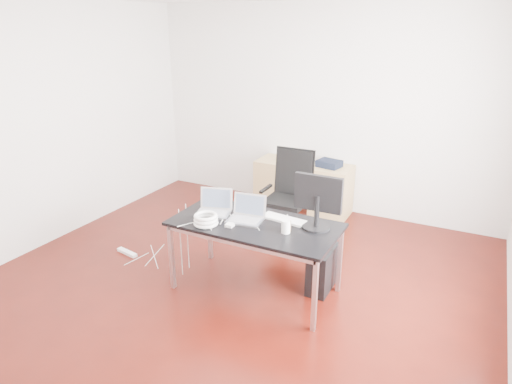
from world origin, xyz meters
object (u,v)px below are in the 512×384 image
at_px(filing_cabinet_left, 276,183).
at_px(pc_tower, 322,269).
at_px(filing_cabinet_right, 331,192).
at_px(desk, 255,228).
at_px(office_chair, 289,191).

distance_m(filing_cabinet_left, pc_tower, 2.28).
bearing_deg(filing_cabinet_right, desk, -91.80).
distance_m(desk, filing_cabinet_right, 2.18).
relative_size(desk, pc_tower, 3.56).
bearing_deg(filing_cabinet_right, filing_cabinet_left, 180.00).
bearing_deg(pc_tower, filing_cabinet_right, 105.61).
height_order(filing_cabinet_right, pc_tower, filing_cabinet_right).
relative_size(office_chair, filing_cabinet_right, 1.54).
height_order(filing_cabinet_left, filing_cabinet_right, same).
bearing_deg(desk, filing_cabinet_right, 88.20).
bearing_deg(filing_cabinet_left, pc_tower, -53.50).
relative_size(desk, office_chair, 1.48).
xyz_separation_m(office_chair, filing_cabinet_right, (0.26, 0.88, -0.26)).
height_order(desk, office_chair, office_chair).
relative_size(office_chair, pc_tower, 2.40).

